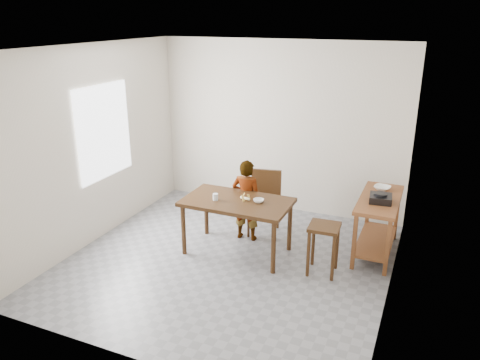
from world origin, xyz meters
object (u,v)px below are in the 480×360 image
at_px(dining_table, 237,226).
at_px(stool, 323,249).
at_px(prep_counter, 377,226).
at_px(dining_chair, 264,204).
at_px(child, 246,200).

height_order(dining_table, stool, dining_table).
relative_size(dining_table, stool, 2.18).
xyz_separation_m(dining_table, prep_counter, (1.72, 0.70, 0.03)).
bearing_deg(dining_table, dining_chair, 80.32).
height_order(dining_table, dining_chair, dining_chair).
bearing_deg(dining_table, child, 95.52).
relative_size(prep_counter, child, 1.02).
xyz_separation_m(child, dining_chair, (0.16, 0.27, -0.13)).
distance_m(prep_counter, stool, 0.94).
relative_size(dining_chair, stool, 1.42).
height_order(dining_table, prep_counter, prep_counter).
bearing_deg(child, prep_counter, -173.34).
height_order(dining_chair, stool, dining_chair).
bearing_deg(stool, dining_table, 176.47).
distance_m(dining_table, child, 0.48).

